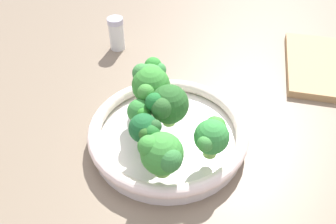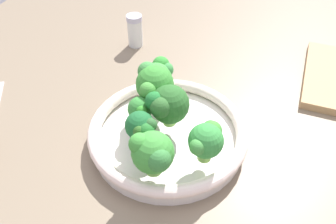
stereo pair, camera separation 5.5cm
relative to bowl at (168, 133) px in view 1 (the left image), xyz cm
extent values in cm
cube|color=#776752|center=(-3.80, 2.40, -3.18)|extent=(130.00, 130.00, 2.50)
cylinder|color=silver|center=(0.00, 0.00, -1.08)|extent=(25.64, 25.64, 1.70)
torus|color=silver|center=(0.00, 0.00, 0.81)|extent=(26.71, 26.71, 2.08)
cylinder|color=#98CA62|center=(-7.23, -4.57, 2.84)|extent=(2.29, 2.29, 1.97)
sphere|color=#3D903B|center=(-7.23, -4.57, 5.53)|extent=(5.24, 5.24, 5.24)
sphere|color=#39883F|center=(-8.79, -3.43, 6.37)|extent=(2.68, 2.68, 2.68)
sphere|color=#2F882F|center=(-9.23, -4.55, 6.83)|extent=(3.11, 3.11, 3.11)
cylinder|color=#78B44E|center=(9.42, 1.06, 2.81)|extent=(2.56, 2.56, 1.91)
sphere|color=#3A8D36|center=(9.42, 1.06, 5.74)|extent=(6.08, 6.08, 6.08)
sphere|color=#3A8E34|center=(9.82, -0.62, 7.26)|extent=(3.14, 3.14, 3.14)
sphere|color=#347A37|center=(10.80, 2.70, 6.39)|extent=(3.45, 3.45, 3.45)
cylinder|color=#84C154|center=(-3.48, -3.63, 3.25)|extent=(1.93, 1.93, 2.78)
sphere|color=#34852F|center=(-3.48, -3.63, 6.72)|extent=(6.41, 6.41, 6.41)
sphere|color=#408F37|center=(-1.06, -3.71, 7.46)|extent=(2.85, 2.85, 2.85)
sphere|color=#3B823C|center=(-5.17, -5.47, 7.97)|extent=(3.30, 3.30, 3.30)
cylinder|color=#86B95F|center=(5.23, -2.64, 3.10)|extent=(2.18, 2.18, 2.50)
sphere|color=#1B5D2C|center=(5.23, -2.64, 5.81)|extent=(4.48, 4.48, 4.48)
sphere|color=#29572A|center=(5.33, -0.83, 6.67)|extent=(2.00, 2.00, 2.00)
sphere|color=#216627|center=(6.31, -1.18, 6.17)|extent=(2.66, 2.66, 2.66)
sphere|color=#2D6023|center=(6.75, -2.03, 6.39)|extent=(1.93, 1.93, 1.93)
cylinder|color=#8BC456|center=(-0.70, 0.03, 2.85)|extent=(2.11, 2.11, 1.99)
sphere|color=#265C24|center=(-0.70, 0.03, 5.92)|extent=(6.37, 6.37, 6.37)
sphere|color=#2B5C27|center=(1.71, -0.64, 7.05)|extent=(3.29, 3.29, 3.29)
sphere|color=#1D692B|center=(0.94, -1.89, 7.40)|extent=(2.96, 2.96, 2.96)
cylinder|color=#7CB24C|center=(4.83, 7.41, 2.91)|extent=(2.08, 2.08, 2.11)
sphere|color=#348A3B|center=(4.83, 7.41, 5.65)|extent=(5.21, 5.21, 5.21)
sphere|color=#3F8E3C|center=(6.77, 6.71, 6.16)|extent=(2.41, 2.41, 2.41)
sphere|color=#328D31|center=(2.72, 7.54, 6.15)|extent=(2.56, 2.56, 2.56)
sphere|color=#409234|center=(3.04, 7.81, 6.13)|extent=(3.02, 3.02, 3.02)
cylinder|color=#76BA59|center=(1.06, -4.37, 2.85)|extent=(2.23, 2.23, 1.99)
sphere|color=#328034|center=(1.06, -4.37, 5.15)|extent=(4.01, 4.01, 4.01)
sphere|color=#2B7C2F|center=(2.28, -3.26, 5.43)|extent=(1.71, 1.71, 1.71)
sphere|color=#2C8026|center=(2.33, -3.51, 5.93)|extent=(1.88, 1.88, 1.88)
cube|color=tan|center=(-27.55, 28.16, -1.13)|extent=(23.32, 14.82, 1.60)
cylinder|color=silver|center=(-26.92, -17.45, 1.28)|extent=(3.41, 3.41, 6.42)
cylinder|color=#B4B3C9|center=(-26.92, -17.45, 5.08)|extent=(3.58, 3.58, 1.19)
camera|label=1|loc=(40.11, 8.12, 42.17)|focal=37.26mm
camera|label=2|loc=(38.65, 13.45, 42.17)|focal=37.26mm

